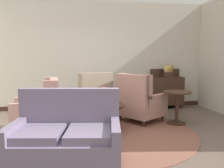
% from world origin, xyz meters
% --- Properties ---
extents(ground, '(8.59, 8.59, 0.00)m').
position_xyz_m(ground, '(0.00, 0.00, 0.00)').
color(ground, brown).
extents(wall_back, '(6.29, 0.08, 2.99)m').
position_xyz_m(wall_back, '(0.00, 2.61, 1.50)').
color(wall_back, beige).
rests_on(wall_back, ground).
extents(baseboard_back, '(6.13, 0.03, 0.12)m').
position_xyz_m(baseboard_back, '(0.00, 2.56, 0.06)').
color(baseboard_back, '#382319').
rests_on(baseboard_back, ground).
extents(area_rug, '(3.23, 3.23, 0.01)m').
position_xyz_m(area_rug, '(0.00, 0.30, 0.01)').
color(area_rug, brown).
rests_on(area_rug, ground).
extents(coffee_table, '(0.96, 0.96, 0.51)m').
position_xyz_m(coffee_table, '(-0.18, 0.53, 0.43)').
color(coffee_table, '#382319').
rests_on(coffee_table, ground).
extents(porcelain_vase, '(0.18, 0.18, 0.34)m').
position_xyz_m(porcelain_vase, '(-0.12, 0.57, 0.66)').
color(porcelain_vase, brown).
rests_on(porcelain_vase, coffee_table).
extents(settee, '(1.52, 1.05, 1.00)m').
position_xyz_m(settee, '(-0.79, -0.92, 0.40)').
color(settee, slate).
rests_on(settee, ground).
extents(armchair_near_sideboard, '(0.92, 0.87, 1.03)m').
position_xyz_m(armchair_near_sideboard, '(-1.33, 0.57, 0.44)').
color(armchair_near_sideboard, tan).
rests_on(armchair_near_sideboard, ground).
extents(armchair_far_left, '(1.17, 1.17, 1.08)m').
position_xyz_m(armchair_far_left, '(0.74, 0.99, 0.45)').
color(armchair_far_left, tan).
rests_on(armchair_far_left, ground).
extents(armchair_foreground_right, '(0.98, 1.05, 1.09)m').
position_xyz_m(armchair_foreground_right, '(-0.25, 1.52, 0.45)').
color(armchair_foreground_right, gray).
rests_on(armchair_foreground_right, ground).
extents(side_table, '(0.59, 0.59, 0.72)m').
position_xyz_m(side_table, '(1.50, 0.68, 0.44)').
color(side_table, '#382319').
rests_on(side_table, ground).
extents(sideboard, '(0.88, 0.41, 1.11)m').
position_xyz_m(sideboard, '(1.93, 2.32, 0.51)').
color(sideboard, '#382319').
rests_on(sideboard, ground).
extents(gramophone, '(0.40, 0.46, 0.48)m').
position_xyz_m(gramophone, '(1.98, 2.23, 1.12)').
color(gramophone, '#382319').
rests_on(gramophone, sideboard).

